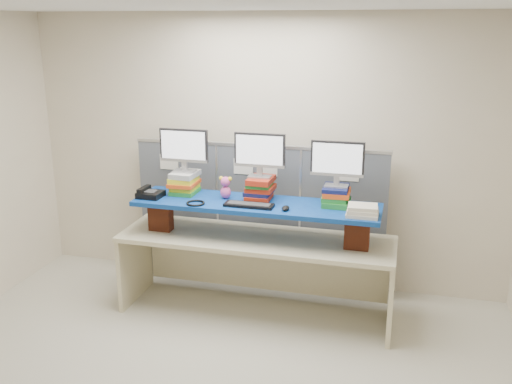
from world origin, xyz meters
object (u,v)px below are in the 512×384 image
(blue_board, at_px, (256,205))
(keyboard, at_px, (249,205))
(desk, at_px, (256,253))
(monitor_right, at_px, (337,161))
(desk_phone, at_px, (150,194))
(monitor_center, at_px, (260,152))
(monitor_left, at_px, (184,148))

(blue_board, bearing_deg, keyboard, -103.81)
(desk, height_order, monitor_right, monitor_right)
(blue_board, relative_size, monitor_right, 4.78)
(keyboard, xyz_separation_m, desk_phone, (-0.98, 0.04, 0.02))
(monitor_center, bearing_deg, desk, -91.57)
(keyboard, bearing_deg, monitor_left, 161.25)
(keyboard, bearing_deg, monitor_center, 82.51)
(desk_phone, bearing_deg, monitor_right, 9.76)
(monitor_right, distance_m, keyboard, 0.87)
(keyboard, bearing_deg, blue_board, 76.70)
(desk, distance_m, keyboard, 0.52)
(monitor_center, xyz_separation_m, desk_phone, (-1.01, -0.20, -0.41))
(blue_board, relative_size, keyboard, 5.06)
(desk, xyz_separation_m, monitor_right, (0.71, 0.11, 0.89))
(blue_board, xyz_separation_m, monitor_left, (-0.73, 0.12, 0.47))
(blue_board, height_order, keyboard, keyboard)
(monitor_center, distance_m, monitor_right, 0.71)
(desk, bearing_deg, blue_board, 0.43)
(desk_phone, bearing_deg, desk, 8.03)
(monitor_right, xyz_separation_m, desk_phone, (-1.72, -0.20, -0.37))
(monitor_left, bearing_deg, monitor_center, 0.00)
(desk_phone, bearing_deg, blue_board, 8.03)
(monitor_right, xyz_separation_m, keyboard, (-0.74, -0.24, -0.39))
(monitor_left, relative_size, monitor_center, 1.00)
(monitor_left, bearing_deg, desk_phone, -142.25)
(desk, bearing_deg, monitor_left, 170.83)
(blue_board, bearing_deg, monitor_left, 170.83)
(monitor_right, distance_m, desk_phone, 1.77)
(blue_board, height_order, monitor_right, monitor_right)
(blue_board, height_order, desk_phone, desk_phone)
(monitor_right, relative_size, desk_phone, 2.03)
(blue_board, distance_m, monitor_right, 0.84)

